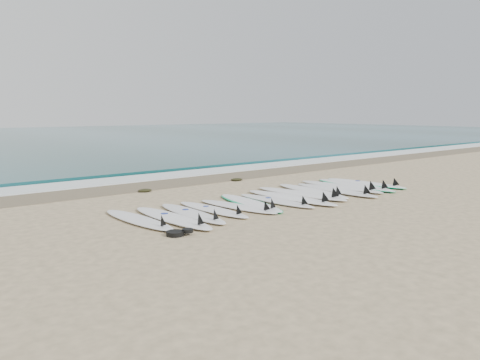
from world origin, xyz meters
TOP-DOWN VIEW (x-y plane):
  - ground at (0.00, 0.00)m, footprint 120.00×120.00m
  - wet_sand_band at (0.00, 4.10)m, footprint 120.00×1.80m
  - foam_band at (0.00, 5.50)m, footprint 120.00×1.40m
  - wave_crest at (0.00, 7.00)m, footprint 120.00×1.00m
  - surfboard_0 at (-3.76, 0.03)m, footprint 0.64×2.47m
  - surfboard_1 at (-3.16, -0.27)m, footprint 0.62×2.70m
  - surfboard_2 at (-2.61, -0.16)m, footprint 0.64×2.51m
  - surfboard_3 at (-2.03, -0.11)m, footprint 0.60×2.34m
  - surfboard_4 at (-1.39, -0.20)m, footprint 0.82×2.35m
  - surfboard_5 at (-0.91, -0.03)m, footprint 1.01×2.66m
  - surfboard_6 at (-0.25, -0.26)m, footprint 0.64×2.43m
  - surfboard_7 at (0.29, -0.24)m, footprint 0.78×2.90m
  - surfboard_8 at (0.90, -0.00)m, footprint 0.88×2.90m
  - surfboard_9 at (1.44, 0.11)m, footprint 0.95×2.84m
  - surfboard_10 at (2.05, -0.21)m, footprint 0.70×2.85m
  - surfboard_11 at (2.63, 0.08)m, footprint 0.61×2.89m
  - surfboard_12 at (3.20, 0.04)m, footprint 0.95×2.93m
  - surfboard_13 at (3.75, 0.07)m, footprint 0.81×2.72m
  - seaweed_near at (-1.97, 3.17)m, footprint 0.40×0.31m
  - seaweed_far at (1.28, 3.19)m, footprint 0.40×0.31m
  - leash_coil at (-3.70, -1.31)m, footprint 0.46×0.36m

SIDE VIEW (x-z plane):
  - ground at x=0.00m, z-range 0.00..0.00m
  - wet_sand_band at x=0.00m, z-range 0.00..0.01m
  - foam_band at x=0.00m, z-range 0.00..0.04m
  - seaweed_near at x=-1.97m, z-range 0.00..0.08m
  - seaweed_far at x=1.28m, z-range 0.00..0.08m
  - surfboard_5 at x=-0.91m, z-range -0.12..0.21m
  - leash_coil at x=-3.70m, z-range -0.01..0.10m
  - wave_crest at x=0.00m, z-range 0.00..0.10m
  - surfboard_13 at x=3.75m, z-range -0.12..0.22m
  - surfboard_4 at x=-1.39m, z-range -0.10..0.20m
  - surfboard_3 at x=-2.03m, z-range -0.10..0.20m
  - surfboard_6 at x=-0.25m, z-range -0.10..0.21m
  - surfboard_0 at x=-3.76m, z-range -0.10..0.21m
  - surfboard_12 at x=3.20m, z-range -0.13..0.24m
  - surfboard_2 at x=-2.61m, z-range -0.10..0.21m
  - surfboard_1 at x=-3.16m, z-range -0.11..0.23m
  - surfboard_9 at x=1.44m, z-range -0.12..0.24m
  - surfboard_10 at x=2.05m, z-range -0.12..0.24m
  - surfboard_8 at x=0.90m, z-range -0.12..0.25m
  - surfboard_7 at x=0.29m, z-range -0.12..0.25m
  - surfboard_11 at x=2.63m, z-range -0.12..0.25m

